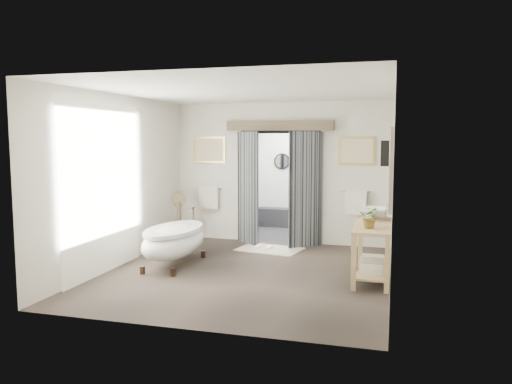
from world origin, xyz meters
TOP-DOWN VIEW (x-y plane):
  - ground_plane at (0.00, 0.00)m, footprint 5.00×5.00m
  - room_shell at (-0.04, -0.12)m, footprint 4.52×5.02m
  - shower_room at (0.00, 3.99)m, footprint 2.22×2.01m
  - back_wall_dressing at (0.00, 2.32)m, footprint 3.82×0.69m
  - clawfoot_tub at (-1.31, 0.12)m, footprint 0.81×1.82m
  - vanity at (1.95, 0.21)m, footprint 0.57×1.60m
  - pedestal_mirror at (-1.91, 1.67)m, footprint 0.32×0.21m
  - rug at (-0.03, 1.73)m, footprint 1.33×1.01m
  - slippers at (-0.16, 1.75)m, footprint 0.35×0.26m
  - basin at (1.94, 0.67)m, footprint 0.66×0.66m
  - plant at (1.94, -0.16)m, footprint 0.33×0.30m
  - soap_bottle_a at (1.89, 0.34)m, footprint 0.11×0.11m
  - soap_bottle_b at (1.97, 0.78)m, footprint 0.13×0.13m

SIDE VIEW (x-z plane):
  - ground_plane at x=0.00m, z-range 0.00..0.00m
  - rug at x=-0.03m, z-range 0.00..0.01m
  - slippers at x=-0.16m, z-range 0.01..0.06m
  - clawfoot_tub at x=-1.31m, z-range -0.01..0.88m
  - pedestal_mirror at x=-1.91m, z-range -0.08..1.02m
  - vanity at x=1.95m, z-range 0.08..0.93m
  - shower_room at x=0.00m, z-range -0.35..2.16m
  - soap_bottle_b at x=1.97m, z-range 0.85..1.01m
  - basin at x=1.94m, z-range 0.85..1.03m
  - soap_bottle_a at x=1.89m, z-range 0.85..1.04m
  - plant at x=1.94m, z-range 0.85..1.17m
  - back_wall_dressing at x=0.00m, z-range 0.30..2.82m
  - room_shell at x=-0.04m, z-range 0.40..3.31m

